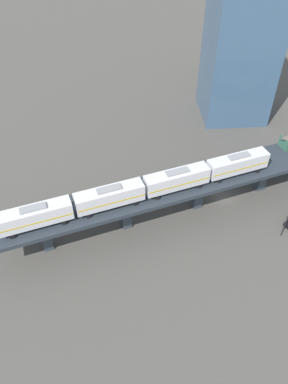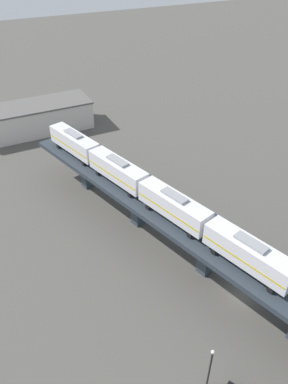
% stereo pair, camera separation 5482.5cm
% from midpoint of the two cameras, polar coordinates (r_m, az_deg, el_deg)
% --- Properties ---
extents(ground_plane, '(400.00, 400.00, 0.00)m').
position_cam_midpoint_polar(ground_plane, '(63.15, 39.37, -26.04)').
color(ground_plane, '#4C4944').
extents(elevated_viaduct, '(34.99, 90.42, 7.44)m').
position_cam_midpoint_polar(elevated_viaduct, '(58.44, 42.07, -22.77)').
color(elevated_viaduct, '#283039').
rests_on(elevated_viaduct, ground).
extents(subway_train, '(17.27, 48.43, 4.45)m').
position_cam_midpoint_polar(subway_train, '(54.67, 25.11, -12.89)').
color(subway_train, silver).
rests_on(subway_train, elevated_viaduct).
extents(street_lamp, '(0.44, 0.44, 6.94)m').
position_cam_midpoint_polar(street_lamp, '(53.62, 43.29, -36.11)').
color(street_lamp, black).
rests_on(street_lamp, ground).
extents(warehouse_building, '(28.79, 10.87, 6.80)m').
position_cam_midpoint_polar(warehouse_building, '(83.46, -3.25, 3.46)').
color(warehouse_building, beige).
rests_on(warehouse_building, ground).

